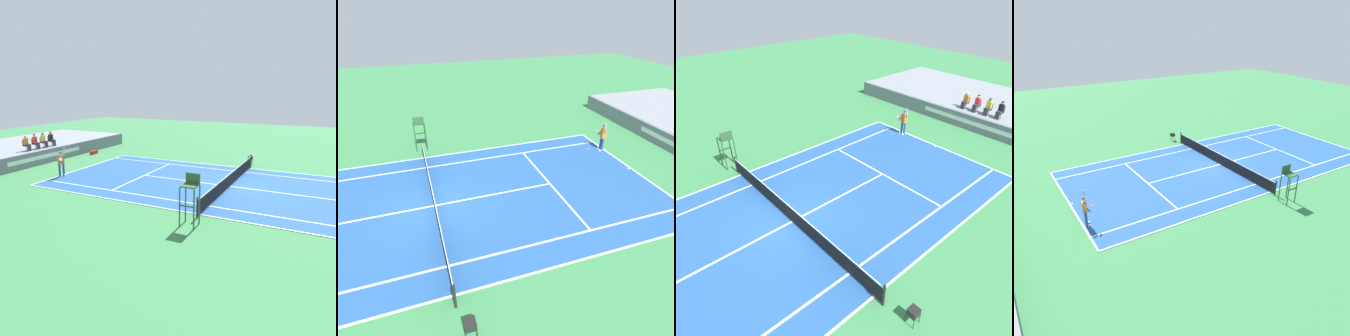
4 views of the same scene
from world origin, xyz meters
TOP-DOWN VIEW (x-y plane):
  - ground_plane at (0.00, 0.00)m, footprint 80.00×80.00m
  - court at (0.00, 0.00)m, footprint 11.08×23.88m
  - net at (0.00, 0.00)m, footprint 11.98×0.10m
  - barrier_wall at (0.00, 16.03)m, footprint 22.65×0.25m
  - bleacher_platform at (0.00, 20.52)m, footprint 22.65×8.74m
  - spectator_seated_0 at (-1.14, 16.96)m, footprint 0.44×0.60m
  - spectator_seated_1 at (-0.20, 16.96)m, footprint 0.44×0.60m
  - spectator_seated_2 at (0.71, 16.96)m, footprint 0.44×0.60m
  - spectator_seated_3 at (1.63, 16.96)m, footprint 0.44×0.60m
  - tennis_player at (-2.84, 11.65)m, footprint 0.83×0.61m
  - tennis_ball at (-3.22, 10.93)m, footprint 0.07×0.07m
  - umpire_chair at (-6.87, 0.00)m, footprint 0.77×0.77m
  - equipment_bag at (4.93, 14.92)m, footprint 0.91×0.35m
  - ball_hopper at (7.04, 0.27)m, footprint 0.36×0.36m

SIDE VIEW (x-z plane):
  - ground_plane at x=0.00m, z-range 0.00..0.00m
  - court at x=0.00m, z-range 0.00..0.02m
  - tennis_ball at x=-3.22m, z-range 0.00..0.07m
  - equipment_bag at x=4.93m, z-range 0.00..0.32m
  - net at x=0.00m, z-range -0.01..1.06m
  - ball_hopper at x=7.04m, z-range 0.22..0.92m
  - bleacher_platform at x=0.00m, z-range 0.00..1.17m
  - barrier_wall at x=0.00m, z-range 0.00..1.17m
  - tennis_player at x=-2.84m, z-range -0.05..2.04m
  - umpire_chair at x=-6.87m, z-range 0.34..2.78m
  - spectator_seated_0 at x=-1.14m, z-range 1.15..2.41m
  - spectator_seated_1 at x=-0.20m, z-range 1.15..2.41m
  - spectator_seated_2 at x=0.71m, z-range 1.15..2.41m
  - spectator_seated_3 at x=1.63m, z-range 1.15..2.41m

